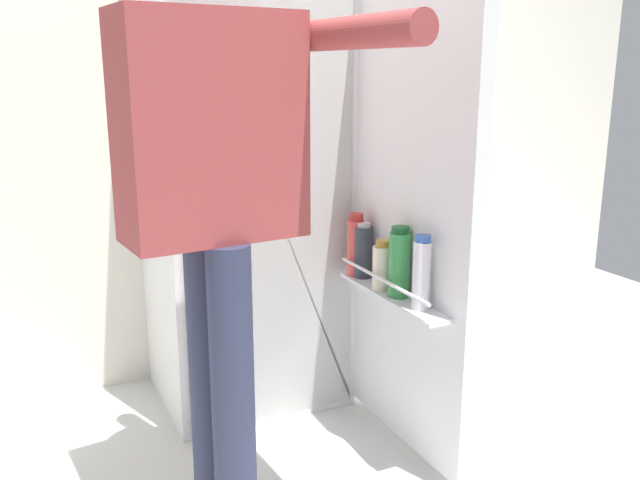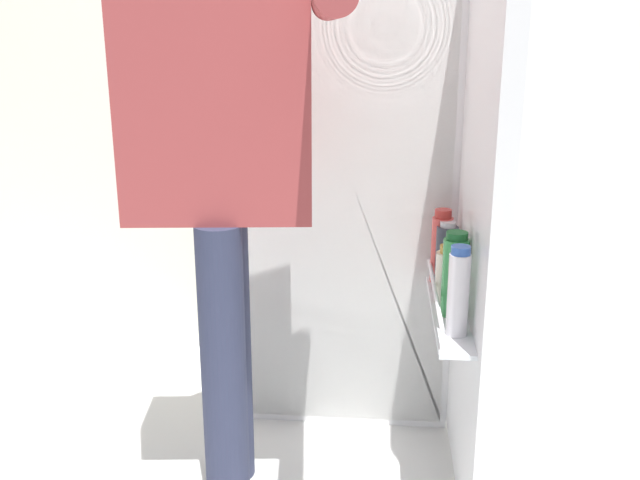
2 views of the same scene
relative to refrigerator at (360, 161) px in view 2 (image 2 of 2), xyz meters
The scene contains 4 objects.
ground_plane 0.99m from the refrigerator, 93.45° to the right, with size 5.29×5.29×0.00m, color silver.
kitchen_wall 0.58m from the refrigerator, 94.31° to the left, with size 4.40×0.10×2.59m, color silver.
refrigerator is the anchor object (origin of this frame).
person 0.72m from the refrigerator, 117.96° to the right, with size 0.61×0.76×1.66m.
Camera 2 is at (0.10, -1.92, 1.30)m, focal length 40.27 mm.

